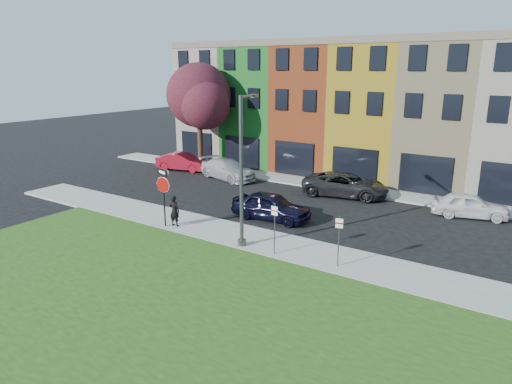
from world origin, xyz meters
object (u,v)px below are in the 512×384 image
Objects in this scene: man at (174,211)px; sedan_near at (271,206)px; stop_sign at (163,186)px; street_lamp at (243,172)px.

sedan_near is at bearing -136.47° from man.
stop_sign is 0.44× the size of street_lamp.
sedan_near is 0.66× the size of street_lamp.
stop_sign reaches higher than man.
man reaches higher than sedan_near.
stop_sign is 6.19m from sedan_near.
street_lamp is (4.99, 0.26, 1.34)m from stop_sign.
street_lamp reaches higher than sedan_near.
man is (0.42, 0.33, -1.41)m from stop_sign.
stop_sign is 0.67× the size of sedan_near.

